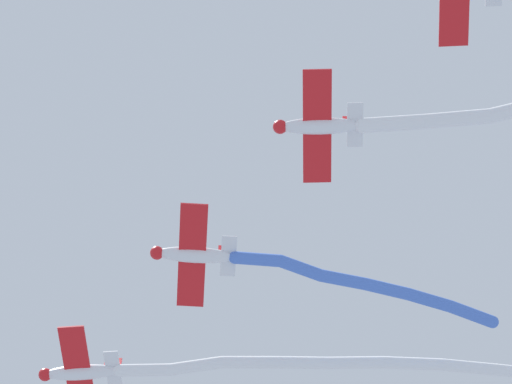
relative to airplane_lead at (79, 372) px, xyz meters
The scene contains 5 objects.
airplane_lead is the anchor object (origin of this frame).
smoke_trail_lead 16.44m from the airplane_lead, 21.99° to the right, with size 27.58×9.30×2.70m.
airplane_left_wing 10.16m from the airplane_lead, 71.49° to the right, with size 5.02×6.54×1.62m.
smoke_trail_left_wing 17.35m from the airplane_lead, 43.75° to the right, with size 15.13×3.23×2.08m.
airplane_right_wing 20.30m from the airplane_lead, 71.45° to the right, with size 5.00×6.45×1.62m.
Camera 1 is at (-2.58, -40.96, 2.42)m, focal length 83.98 mm.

